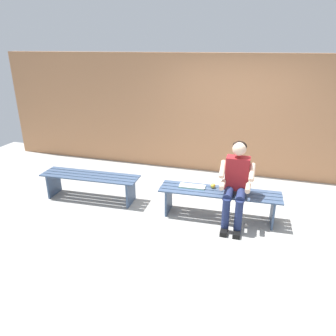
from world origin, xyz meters
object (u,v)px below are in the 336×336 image
at_px(person_seated, 236,181).
at_px(book_open, 192,186).
at_px(bench_far, 90,181).
at_px(bench_near, 219,197).
at_px(apple, 213,186).

distance_m(person_seated, book_open, 0.73).
bearing_deg(bench_far, bench_near, -180.00).
xyz_separation_m(bench_near, bench_far, (2.23, 0.00, -0.00)).
xyz_separation_m(bench_far, person_seated, (-2.47, 0.10, 0.35)).
height_order(person_seated, apple, person_seated).
distance_m(bench_far, person_seated, 2.50).
distance_m(apple, book_open, 0.33).
xyz_separation_m(person_seated, book_open, (0.68, -0.13, -0.23)).
bearing_deg(bench_far, book_open, -179.18).
bearing_deg(apple, bench_far, 2.26).
distance_m(person_seated, apple, 0.45).
bearing_deg(bench_near, bench_far, 0.00).
bearing_deg(bench_far, person_seated, 177.67).
bearing_deg(person_seated, book_open, -10.58).
distance_m(bench_near, person_seated, 0.43).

